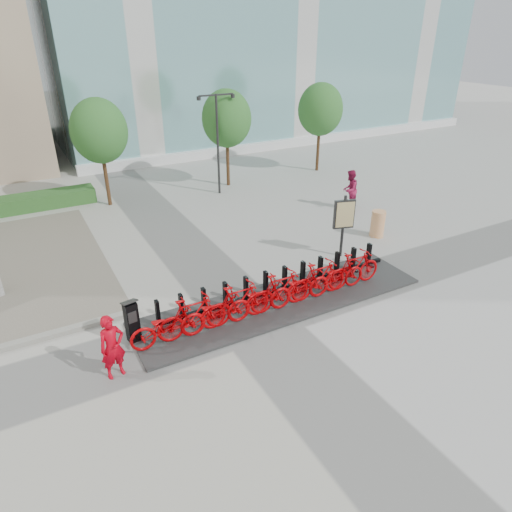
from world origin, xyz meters
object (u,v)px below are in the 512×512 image
pedestrian (350,190)px  worker_red (112,347)px  construction_barrel (378,224)px  bike_0 (168,326)px  kiosk (132,321)px  map_sign (344,217)px

pedestrian → worker_red: bearing=-5.0°
worker_red → construction_barrel: 12.15m
bike_0 → construction_barrel: size_ratio=1.91×
kiosk → construction_barrel: kiosk is taller
bike_0 → kiosk: (-0.82, 0.57, 0.08)m
worker_red → pedestrian: pedestrian is taller
pedestrian → map_sign: bearing=15.8°
kiosk → pedestrian: bearing=15.1°
construction_barrel → map_sign: map_sign is taller
bike_0 → map_sign: 7.95m
kiosk → worker_red: (-0.76, -1.10, 0.16)m
kiosk → map_sign: map_sign is taller
worker_red → map_sign: map_sign is taller
construction_barrel → pedestrian: bearing=71.9°
construction_barrel → worker_red: bearing=-163.9°
bike_0 → construction_barrel: bearing=-74.3°
pedestrian → construction_barrel: bearing=39.8°
worker_red → pedestrian: 14.26m
bike_0 → worker_red: 1.69m
construction_barrel → map_sign: bearing=-163.3°
construction_barrel → map_sign: 2.80m
map_sign → pedestrian: bearing=64.7°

